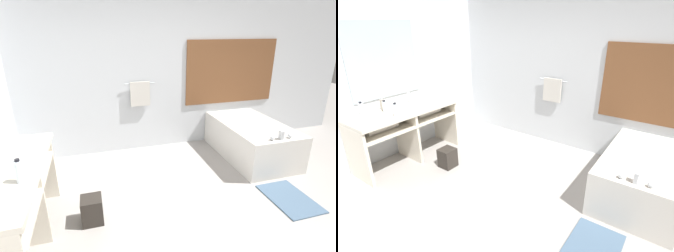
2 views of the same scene
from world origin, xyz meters
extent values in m
plane|color=#A8A39E|center=(0.00, 0.00, 0.00)|extent=(16.00, 16.00, 0.00)
cube|color=silver|center=(0.00, 2.23, 1.35)|extent=(7.40, 0.06, 2.70)
cube|color=brown|center=(1.36, 2.19, 1.26)|extent=(1.70, 0.02, 1.10)
cylinder|color=silver|center=(-0.30, 2.16, 1.15)|extent=(0.50, 0.02, 0.02)
cube|color=beige|center=(-0.30, 2.15, 0.98)|extent=(0.32, 0.04, 0.40)
cube|color=silver|center=(-2.23, 0.00, 1.35)|extent=(0.06, 7.40, 2.70)
cube|color=#B2C1CC|center=(-2.19, 0.30, 1.54)|extent=(0.02, 1.10, 1.10)
cube|color=beige|center=(-1.87, 0.30, 0.82)|extent=(0.65, 1.62, 0.05)
cube|color=beige|center=(-1.87, 0.30, 0.62)|extent=(0.62, 1.54, 0.02)
cylinder|color=white|center=(-1.87, 0.54, 0.79)|extent=(0.33, 0.33, 0.11)
cube|color=beige|center=(-1.87, -0.49, 0.40)|extent=(0.60, 0.04, 0.79)
cube|color=beige|center=(-1.87, 0.30, 0.40)|extent=(0.60, 0.04, 0.79)
cube|color=beige|center=(-1.87, 1.09, 0.40)|extent=(0.60, 0.04, 0.79)
cylinder|color=beige|center=(-1.82, -0.10, 0.69)|extent=(0.13, 0.45, 0.13)
cylinder|color=beige|center=(-1.82, 0.70, 0.69)|extent=(0.13, 0.45, 0.13)
cylinder|color=silver|center=(-2.04, 0.54, 0.85)|extent=(0.04, 0.04, 0.02)
cylinder|color=silver|center=(-2.04, 0.54, 0.94)|extent=(0.02, 0.02, 0.16)
cube|color=silver|center=(-2.00, 0.54, 1.01)|extent=(0.07, 0.01, 0.01)
cube|color=silver|center=(1.36, 1.41, 0.28)|extent=(0.91, 1.56, 0.56)
ellipsoid|color=white|center=(1.36, 1.41, 0.41)|extent=(0.66, 1.12, 0.30)
cube|color=silver|center=(1.36, 0.73, 0.62)|extent=(0.04, 0.07, 0.12)
sphere|color=silver|center=(1.22, 0.73, 0.59)|extent=(0.06, 0.06, 0.06)
sphere|color=silver|center=(1.50, 0.73, 0.59)|extent=(0.06, 0.06, 0.06)
cylinder|color=white|center=(-1.65, 0.05, 0.93)|extent=(0.07, 0.07, 0.18)
cylinder|color=black|center=(-1.65, 0.05, 1.04)|extent=(0.04, 0.04, 0.02)
cylinder|color=white|center=(-1.91, 0.05, 0.93)|extent=(0.07, 0.07, 0.17)
cylinder|color=black|center=(-1.91, 0.05, 1.03)|extent=(0.04, 0.04, 0.02)
cylinder|color=white|center=(-2.07, -0.21, 0.94)|extent=(0.07, 0.07, 0.19)
cylinder|color=black|center=(-2.07, -0.21, 1.04)|extent=(0.04, 0.04, 0.02)
cylinder|color=gray|center=(-2.06, 0.09, 0.93)|extent=(0.06, 0.06, 0.16)
cylinder|color=silver|center=(-2.06, 0.09, 1.02)|extent=(0.03, 0.03, 0.03)
cube|color=#2D2823|center=(-1.17, 0.48, 0.15)|extent=(0.22, 0.22, 0.30)
cube|color=slate|center=(1.16, 0.20, 0.01)|extent=(0.49, 0.71, 0.02)
camera|label=1|loc=(-1.06, -1.98, 1.97)|focal=28.00mm
camera|label=2|loc=(1.58, -1.87, 2.12)|focal=28.00mm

